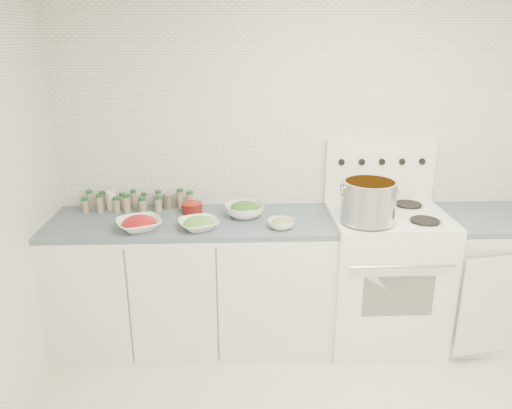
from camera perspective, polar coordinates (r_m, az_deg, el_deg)
name	(u,v)px	position (r m, az deg, el deg)	size (l,w,h in m)	color
room_walls	(368,167)	(2.00, 12.70, 4.25)	(3.54, 3.04, 2.52)	white
counter_left	(193,282)	(3.47, -7.17, -8.74)	(1.85, 0.62, 0.90)	white
stove	(383,273)	(3.57, 14.33, -7.55)	(0.76, 0.70, 1.36)	white
counter_right	(499,277)	(3.90, 26.06, -7.42)	(0.89, 0.70, 0.90)	white
stock_pot	(369,200)	(3.15, 12.76, 0.54)	(0.36, 0.33, 0.26)	silver
bowl_tomato	(139,224)	(3.17, -13.24, -2.15)	(0.35, 0.35, 0.09)	white
bowl_snowpea	(199,224)	(3.12, -6.58, -2.20)	(0.31, 0.31, 0.08)	white
bowl_broccoli	(245,210)	(3.31, -1.29, -0.58)	(0.28, 0.28, 0.11)	white
bowl_zucchini	(281,223)	(3.12, 2.88, -2.16)	(0.19, 0.19, 0.07)	white
bowl_pepper	(192,207)	(3.40, -7.31, -0.30)	(0.14, 0.14, 0.08)	#5F1310
salt_canister	(111,200)	(3.58, -16.20, 0.45)	(0.07, 0.07, 0.13)	white
tin_can	(169,201)	(3.52, -9.89, 0.41)	(0.08, 0.08, 0.11)	gray
spice_cluster	(134,202)	(3.52, -13.74, 0.32)	(0.75, 0.15, 0.14)	gray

